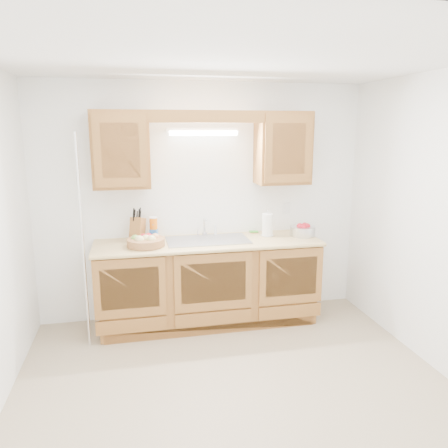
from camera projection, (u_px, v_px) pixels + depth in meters
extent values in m
plane|color=tan|center=(234.00, 385.00, 3.53)|extent=(3.50, 3.50, 0.00)
plane|color=white|center=(236.00, 58.00, 2.99)|extent=(3.50, 3.50, 0.00)
cube|color=white|center=(203.00, 202.00, 4.69)|extent=(3.50, 0.02, 2.50)
cube|color=white|center=(318.00, 318.00, 1.83)|extent=(3.50, 0.02, 2.50)
cube|color=white|center=(440.00, 224.00, 3.62)|extent=(0.02, 3.00, 2.50)
cube|color=#915D2A|center=(208.00, 283.00, 4.58)|extent=(2.20, 0.60, 0.86)
cube|color=#DBBD73|center=(208.00, 243.00, 4.47)|extent=(2.30, 0.63, 0.04)
cube|color=#915D2A|center=(121.00, 150.00, 4.24)|extent=(0.55, 0.33, 0.75)
cube|color=#915D2A|center=(283.00, 148.00, 4.58)|extent=(0.55, 0.33, 0.75)
cube|color=#915D2A|center=(207.00, 116.00, 4.21)|extent=(2.20, 0.05, 0.12)
cylinder|color=white|center=(204.00, 133.00, 4.44)|extent=(0.70, 0.05, 0.05)
cube|color=white|center=(203.00, 130.00, 4.46)|extent=(0.76, 0.06, 0.05)
cube|color=#9E9EA3|center=(208.00, 240.00, 4.49)|extent=(0.84, 0.46, 0.01)
cube|color=#9E9EA3|center=(188.00, 249.00, 4.46)|extent=(0.39, 0.40, 0.16)
cube|color=#9E9EA3|center=(228.00, 247.00, 4.55)|extent=(0.39, 0.40, 0.16)
cylinder|color=silver|center=(205.00, 234.00, 4.67)|extent=(0.06, 0.06, 0.04)
cylinder|color=silver|center=(205.00, 227.00, 4.66)|extent=(0.02, 0.02, 0.16)
cylinder|color=silver|center=(205.00, 219.00, 4.59)|extent=(0.02, 0.12, 0.02)
cylinder|color=white|center=(216.00, 230.00, 4.69)|extent=(0.03, 0.03, 0.12)
cylinder|color=silver|center=(83.00, 244.00, 3.96)|extent=(0.03, 0.03, 2.00)
cube|color=white|center=(286.00, 208.00, 4.90)|extent=(0.08, 0.01, 0.12)
cylinder|color=#A16E41|center=(146.00, 242.00, 4.26)|extent=(0.47, 0.47, 0.07)
sphere|color=#D8C67F|center=(140.00, 240.00, 4.20)|extent=(0.09, 0.09, 0.09)
sphere|color=#D8C67F|center=(151.00, 240.00, 4.21)|extent=(0.09, 0.09, 0.09)
sphere|color=tan|center=(155.00, 238.00, 4.31)|extent=(0.09, 0.09, 0.09)
sphere|color=red|center=(143.00, 238.00, 4.31)|extent=(0.08, 0.08, 0.08)
sphere|color=#72A53F|center=(135.00, 239.00, 4.26)|extent=(0.08, 0.08, 0.08)
sphere|color=#D8C67F|center=(146.00, 239.00, 4.24)|extent=(0.09, 0.09, 0.09)
sphere|color=red|center=(149.00, 237.00, 4.35)|extent=(0.08, 0.08, 0.08)
cube|color=#915D2A|center=(138.00, 229.00, 4.46)|extent=(0.19, 0.23, 0.27)
cylinder|color=black|center=(134.00, 216.00, 4.41)|extent=(0.03, 0.04, 0.10)
cylinder|color=black|center=(137.00, 216.00, 4.41)|extent=(0.03, 0.04, 0.10)
cylinder|color=black|center=(140.00, 215.00, 4.42)|extent=(0.03, 0.04, 0.10)
cylinder|color=black|center=(135.00, 214.00, 4.45)|extent=(0.03, 0.04, 0.10)
cylinder|color=black|center=(139.00, 214.00, 4.46)|extent=(0.03, 0.04, 0.10)
cylinder|color=black|center=(134.00, 213.00, 4.48)|extent=(0.03, 0.04, 0.10)
cylinder|color=black|center=(140.00, 212.00, 4.49)|extent=(0.03, 0.04, 0.10)
cylinder|color=orange|center=(154.00, 229.00, 4.50)|extent=(0.10, 0.10, 0.23)
cylinder|color=white|center=(153.00, 218.00, 4.47)|extent=(0.08, 0.08, 0.01)
imported|color=blue|center=(154.00, 232.00, 4.49)|extent=(0.10, 0.10, 0.17)
cube|color=#CC333F|center=(254.00, 232.00, 4.82)|extent=(0.10, 0.07, 0.01)
cube|color=green|center=(254.00, 232.00, 4.82)|extent=(0.10, 0.07, 0.02)
cylinder|color=silver|center=(267.00, 236.00, 4.67)|extent=(0.14, 0.14, 0.01)
cylinder|color=silver|center=(268.00, 223.00, 4.64)|extent=(0.02, 0.02, 0.28)
cylinder|color=white|center=(267.00, 225.00, 4.64)|extent=(0.15, 0.15, 0.24)
sphere|color=silver|center=(268.00, 210.00, 4.61)|extent=(0.02, 0.02, 0.02)
cylinder|color=silver|center=(302.00, 231.00, 4.68)|extent=(0.32, 0.32, 0.10)
sphere|color=red|center=(300.00, 226.00, 4.66)|extent=(0.07, 0.07, 0.07)
sphere|color=red|center=(305.00, 226.00, 4.69)|extent=(0.07, 0.07, 0.07)
sphere|color=red|center=(304.00, 227.00, 4.63)|extent=(0.07, 0.07, 0.07)
sphere|color=red|center=(307.00, 227.00, 4.65)|extent=(0.07, 0.07, 0.07)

